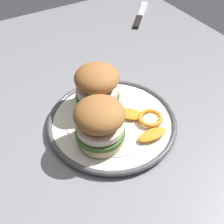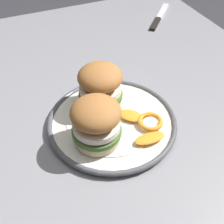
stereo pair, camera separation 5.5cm
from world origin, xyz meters
name	(u,v)px [view 1 (the left image)]	position (x,y,z in m)	size (l,w,h in m)	color
dining_table	(139,148)	(0.00, 0.00, 0.62)	(1.35, 0.94, 0.71)	gray
dinner_plate	(112,122)	(-0.03, -0.06, 0.72)	(0.29, 0.29, 0.02)	silver
sandwich_half_left	(100,123)	(0.01, -0.11, 0.78)	(0.13, 0.13, 0.10)	beige
sandwich_half_right	(97,86)	(-0.10, -0.06, 0.78)	(0.14, 0.14, 0.10)	beige
orange_peel_curled	(150,118)	(0.01, 0.01, 0.73)	(0.06, 0.06, 0.01)	orange
orange_peel_strip_long	(130,114)	(-0.02, -0.02, 0.73)	(0.07, 0.06, 0.01)	orange
orange_peel_strip_short	(153,135)	(0.05, -0.01, 0.73)	(0.03, 0.07, 0.01)	orange
table_knife	(140,16)	(-0.45, 0.30, 0.71)	(0.17, 0.17, 0.01)	silver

